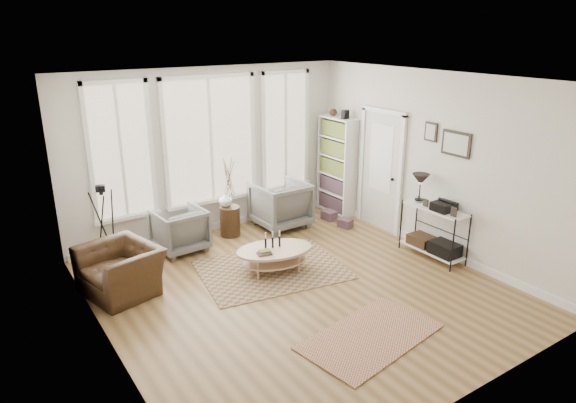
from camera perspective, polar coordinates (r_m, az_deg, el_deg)
room at (r=6.84m, az=1.42°, el=1.01°), size 5.50×5.54×2.90m
bay_window at (r=9.04m, az=-8.59°, el=6.44°), size 4.14×0.12×2.24m
door at (r=9.33m, az=10.30°, el=3.67°), size 0.09×1.06×2.22m
bookcase at (r=10.06m, az=5.46°, el=4.01°), size 0.31×0.85×2.06m
low_shelf at (r=8.46m, az=15.87°, el=-2.75°), size 0.38×1.08×1.30m
wall_art at (r=8.24m, az=17.48°, el=6.47°), size 0.04×0.88×0.44m
rug_main at (r=7.91m, az=-1.80°, el=-7.55°), size 2.37×1.93×0.01m
rug_runner at (r=6.42m, az=9.14°, el=-14.57°), size 1.85×1.22×0.01m
coffee_table at (r=7.75m, az=-1.56°, el=-5.81°), size 1.30×0.97×0.54m
armchair_left at (r=8.62m, az=-11.95°, el=-3.08°), size 0.82×0.84×0.72m
armchair_right at (r=9.43m, az=-0.85°, el=-0.30°), size 0.92×0.94×0.85m
side_table at (r=8.96m, az=-6.56°, el=0.51°), size 0.36×0.36×1.49m
vase at (r=9.04m, az=-6.95°, el=0.24°), size 0.30×0.30×0.25m
accent_chair at (r=7.51m, az=-18.10°, el=-7.25°), size 1.22×1.13×0.67m
tripod_camera at (r=8.11m, az=-19.56°, el=-3.22°), size 0.48×0.48×1.35m
book_stack_near at (r=9.89m, az=4.59°, el=-1.53°), size 0.23×0.28×0.17m
book_stack_far at (r=9.54m, az=6.39°, el=-2.41°), size 0.24×0.28×0.16m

